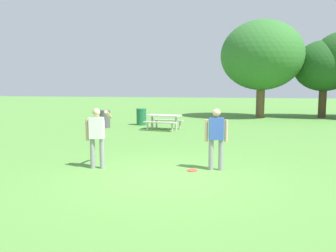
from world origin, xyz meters
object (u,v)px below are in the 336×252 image
person_catcher (97,133)px  frisbee (192,170)px  trash_can_further_along (141,117)px  picnic_table_near (164,119)px  trash_can_beside_table (105,119)px  person_thrower (216,135)px  tree_tall_left (262,56)px  tree_broad_center (324,66)px

person_catcher → frisbee: size_ratio=5.95×
frisbee → trash_can_further_along: trash_can_further_along is taller
picnic_table_near → trash_can_further_along: bearing=133.5°
trash_can_further_along → trash_can_beside_table: bearing=-132.9°
person_thrower → trash_can_beside_table: size_ratio=1.71×
picnic_table_near → tree_tall_left: size_ratio=0.28×
tree_broad_center → trash_can_further_along: bearing=-147.1°
frisbee → trash_can_further_along: 10.93m
trash_can_beside_table → tree_tall_left: 12.32m
person_catcher → tree_tall_left: bearing=73.1°
frisbee → tree_broad_center: bearing=68.4°
person_thrower → tree_tall_left: size_ratio=0.24×
trash_can_beside_table → tree_broad_center: size_ratio=0.18×
person_thrower → picnic_table_near: (-3.26, 7.88, -0.38)m
frisbee → picnic_table_near: size_ratio=0.15×
person_catcher → picnic_table_near: 8.38m
person_thrower → trash_can_further_along: person_thrower is taller
frisbee → trash_can_beside_table: (-5.98, 8.31, 0.47)m
person_catcher → tree_tall_left: size_ratio=0.24×
frisbee → tree_broad_center: size_ratio=0.05×
tree_tall_left → trash_can_beside_table: bearing=-136.5°
frisbee → trash_can_beside_table: bearing=125.7°
person_catcher → tree_tall_left: 17.71m
trash_can_further_along → tree_tall_left: (6.93, 6.39, 3.90)m
frisbee → trash_can_beside_table: trash_can_beside_table is taller
person_catcher → picnic_table_near: person_catcher is taller
trash_can_further_along → person_thrower: bearing=-62.7°
person_thrower → trash_can_beside_table: bearing=129.2°
trash_can_beside_table → trash_can_further_along: size_ratio=1.00×
trash_can_beside_table → tree_broad_center: tree_broad_center is taller
frisbee → trash_can_further_along: (-4.43, 9.98, 0.47)m
person_thrower → person_catcher: (-3.16, -0.49, 0.02)m
trash_can_beside_table → tree_tall_left: size_ratio=0.14×
person_catcher → trash_can_beside_table: 9.24m
person_thrower → picnic_table_near: bearing=112.5°
trash_can_beside_table → tree_broad_center: (12.80, 8.93, 3.16)m
person_thrower → trash_can_further_along: (-5.03, 9.74, -0.46)m
frisbee → tree_broad_center: 18.89m
tree_tall_left → tree_broad_center: size_ratio=1.26×
trash_can_further_along → tree_tall_left: tree_tall_left is taller
trash_can_beside_table → tree_tall_left: bearing=43.5°
picnic_table_near → trash_can_beside_table: trash_can_beside_table is taller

